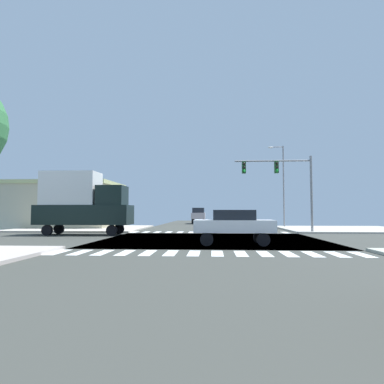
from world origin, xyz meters
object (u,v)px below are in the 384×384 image
(box_truck_middle_1, at_px, (82,202))
(sedan_crossing_1, at_px, (234,224))
(traffic_signal_mast, at_px, (281,176))
(bank_building, at_px, (58,205))
(street_lamp, at_px, (282,179))
(suv_nearside_1, at_px, (199,214))

(box_truck_middle_1, bearing_deg, sedan_crossing_1, 58.09)
(traffic_signal_mast, xyz_separation_m, bank_building, (-23.07, 7.73, -2.28))
(street_lamp, relative_size, bank_building, 0.63)
(box_truck_middle_1, bearing_deg, suv_nearside_1, 161.71)
(traffic_signal_mast, distance_m, street_lamp, 10.00)
(suv_nearside_1, bearing_deg, sedan_crossing_1, 95.85)
(bank_building, distance_m, suv_nearside_1, 20.20)
(street_lamp, xyz_separation_m, suv_nearside_1, (-9.93, 11.23, -4.06))
(traffic_signal_mast, distance_m, box_truck_middle_1, 16.41)
(street_lamp, distance_m, box_truck_middle_1, 22.40)
(sedan_crossing_1, bearing_deg, traffic_signal_mast, -24.40)
(suv_nearside_1, bearing_deg, street_lamp, 131.47)
(sedan_crossing_1, bearing_deg, street_lamp, -18.50)
(sedan_crossing_1, distance_m, box_truck_middle_1, 13.32)
(suv_nearside_1, height_order, box_truck_middle_1, box_truck_middle_1)
(street_lamp, relative_size, suv_nearside_1, 2.02)
(traffic_signal_mast, bearing_deg, sedan_crossing_1, -114.40)
(sedan_crossing_1, relative_size, box_truck_middle_1, 0.60)
(suv_nearside_1, xyz_separation_m, sedan_crossing_1, (3.21, -31.31, -0.28))
(bank_building, xyz_separation_m, sedan_crossing_1, (18.39, -18.04, -1.40))
(street_lamp, distance_m, suv_nearside_1, 15.53)
(traffic_signal_mast, relative_size, suv_nearside_1, 1.41)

